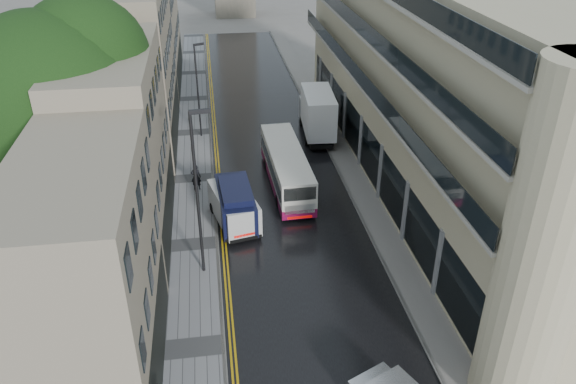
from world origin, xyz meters
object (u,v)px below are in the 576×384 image
object	(u,v)px
tree_far	(99,75)
pedestrian	(196,177)
white_van	(226,225)
tree_near	(55,137)
lamp_post_far	(198,92)
navy_van	(223,219)
lamp_post_near	(197,197)
white_lorry	(307,122)
cream_bus	(278,189)

from	to	relation	value
tree_far	pedestrian	xyz separation A→B (m)	(6.53, -7.17, -5.18)
white_van	tree_near	bearing A→B (deg)	163.31
tree_near	lamp_post_far	xyz separation A→B (m)	(7.23, 14.96, -3.06)
tree_near	navy_van	world-z (taller)	tree_near
navy_van	pedestrian	size ratio (longest dim) A/B	2.75
lamp_post_near	pedestrian	bearing A→B (deg)	86.60
navy_van	lamp_post_near	size ratio (longest dim) A/B	0.56
pedestrian	lamp_post_far	size ratio (longest dim) A/B	0.25
tree_far	white_van	xyz separation A→B (m)	(8.26, -13.57, -5.13)
navy_van	pedestrian	bearing A→B (deg)	101.07
white_lorry	lamp_post_near	distance (m)	17.84
cream_bus	lamp_post_near	world-z (taller)	lamp_post_near
cream_bus	lamp_post_near	distance (m)	8.63
white_van	pedestrian	bearing A→B (deg)	92.31
white_lorry	lamp_post_near	bearing A→B (deg)	-114.54
cream_bus	lamp_post_near	bearing A→B (deg)	-129.41
lamp_post_near	lamp_post_far	distance (m)	18.38
white_lorry	white_van	world-z (taller)	white_lorry
lamp_post_near	tree_far	bearing A→B (deg)	107.24
tree_near	lamp_post_far	distance (m)	16.90
cream_bus	tree_far	bearing A→B (deg)	137.69
tree_near	cream_bus	xyz separation A→B (m)	(12.04, 2.87, -5.59)
navy_van	white_lorry	bearing A→B (deg)	56.71
white_lorry	navy_van	bearing A→B (deg)	-116.06
white_lorry	white_van	bearing A→B (deg)	-114.96
tree_far	lamp_post_near	size ratio (longest dim) A/B	1.36
pedestrian	tree_near	bearing A→B (deg)	43.50
cream_bus	lamp_post_far	size ratio (longest dim) A/B	1.29
white_lorry	white_van	size ratio (longest dim) A/B	1.58
tree_far	pedestrian	distance (m)	11.00
pedestrian	lamp_post_near	world-z (taller)	lamp_post_near
lamp_post_near	lamp_post_far	bearing A→B (deg)	84.32
white_lorry	lamp_post_near	size ratio (longest dim) A/B	0.82
lamp_post_near	white_lorry	bearing A→B (deg)	56.22
navy_van	lamp_post_near	distance (m)	4.77
tree_near	white_lorry	distance (m)	20.31
tree_far	lamp_post_near	world-z (taller)	tree_far
cream_bus	pedestrian	bearing A→B (deg)	148.93
navy_van	lamp_post_near	world-z (taller)	lamp_post_near
white_van	lamp_post_far	size ratio (longest dim) A/B	0.63
white_lorry	pedestrian	bearing A→B (deg)	-140.31
white_lorry	navy_van	xyz separation A→B (m)	(-7.12, -12.41, -0.68)
lamp_post_far	cream_bus	bearing A→B (deg)	-92.68
tree_far	navy_van	distance (m)	16.32
lamp_post_far	white_lorry	bearing A→B (deg)	-43.24
pedestrian	lamp_post_far	bearing A→B (deg)	-89.52
lamp_post_far	tree_far	bearing A→B (deg)	171.43
tree_near	cream_bus	bearing A→B (deg)	13.42
tree_near	white_van	bearing A→B (deg)	-3.83
tree_near	pedestrian	xyz separation A→B (m)	(6.83, 5.83, -5.90)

